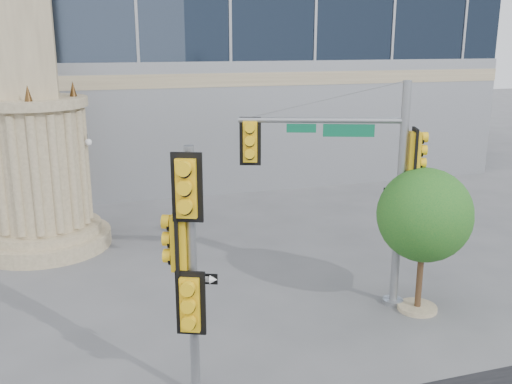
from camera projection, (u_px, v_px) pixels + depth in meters
name	position (u px, v px, depth m)	size (l,w,h in m)	color
ground	(306.00, 349.00, 13.13)	(120.00, 120.00, 0.00)	#545456
monument	(30.00, 84.00, 18.28)	(4.40, 4.40, 16.60)	gray
main_signal_pole	(359.00, 170.00, 14.52)	(4.41, 1.94, 5.93)	slate
secondary_signal_pole	(188.00, 258.00, 10.53)	(0.86, 0.84, 5.07)	slate
street_tree	(425.00, 219.00, 14.42)	(2.45, 2.39, 3.82)	gray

